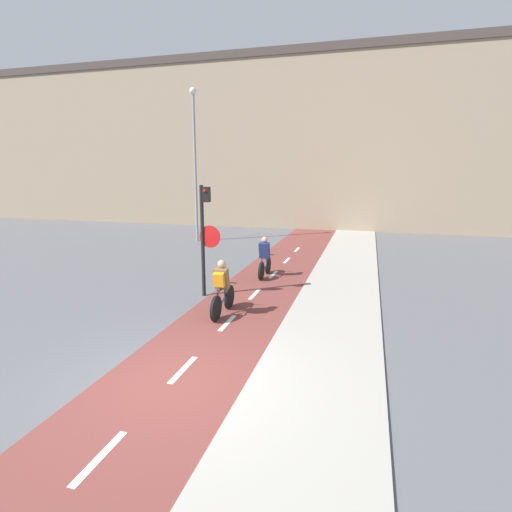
{
  "coord_description": "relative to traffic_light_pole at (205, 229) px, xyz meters",
  "views": [
    {
      "loc": [
        3.26,
        -5.89,
        3.74
      ],
      "look_at": [
        0.0,
        5.65,
        1.2
      ],
      "focal_mm": 28.0,
      "sensor_mm": 36.0,
      "label": 1
    }
  ],
  "objects": [
    {
      "name": "cyclist_near",
      "position": [
        1.06,
        -1.46,
        -1.36
      ],
      "size": [
        0.46,
        1.68,
        1.5
      ],
      "color": "black",
      "rests_on": "ground_plane"
    },
    {
      "name": "traffic_light_pole",
      "position": [
        0.0,
        0.0,
        0.0
      ],
      "size": [
        0.67,
        0.25,
        3.36
      ],
      "color": "black",
      "rests_on": "ground_plane"
    },
    {
      "name": "bike_lane",
      "position": [
        1.4,
        -5.01,
        -2.06
      ],
      "size": [
        2.65,
        60.0,
        0.02
      ],
      "color": "brown",
      "rests_on": "ground_plane"
    },
    {
      "name": "street_lamp_far",
      "position": [
        -4.36,
        9.13,
        2.7
      ],
      "size": [
        0.36,
        0.36,
        7.97
      ],
      "color": "gray",
      "rests_on": "ground_plane"
    },
    {
      "name": "building_row_background",
      "position": [
        1.4,
        17.61,
        3.59
      ],
      "size": [
        60.0,
        5.2,
        11.3
      ],
      "color": "gray",
      "rests_on": "ground_plane"
    },
    {
      "name": "ground_plane",
      "position": [
        1.4,
        -5.01,
        -2.07
      ],
      "size": [
        120.0,
        120.0,
        0.0
      ],
      "primitive_type": "plane",
      "color": "#5B5B60"
    },
    {
      "name": "cyclist_far",
      "position": [
        1.16,
        2.66,
        -1.41
      ],
      "size": [
        0.46,
        1.62,
        1.48
      ],
      "color": "black",
      "rests_on": "ground_plane"
    },
    {
      "name": "sidewalk_strip",
      "position": [
        3.93,
        -5.01,
        -2.05
      ],
      "size": [
        2.4,
        60.0,
        0.05
      ],
      "color": "#A8A399",
      "rests_on": "ground_plane"
    }
  ]
}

